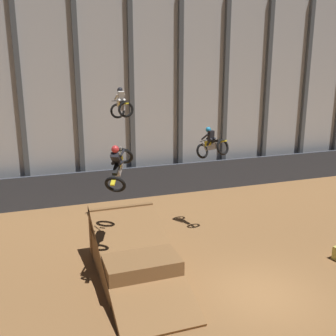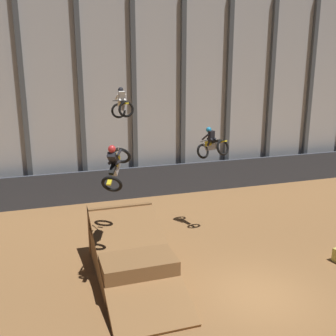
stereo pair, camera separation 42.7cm
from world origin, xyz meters
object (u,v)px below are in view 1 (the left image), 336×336
at_px(rider_bike_right_air, 212,144).
at_px(rider_bike_center_air, 121,105).
at_px(dirt_ramp, 132,253).
at_px(rider_bike_left_air, 118,165).

bearing_deg(rider_bike_right_air, rider_bike_center_air, 135.70).
distance_m(dirt_ramp, rider_bike_center_air, 7.06).
relative_size(rider_bike_center_air, rider_bike_right_air, 0.98).
relative_size(rider_bike_left_air, rider_bike_right_air, 1.01).
bearing_deg(rider_bike_left_air, rider_bike_center_air, 102.58).
xyz_separation_m(rider_bike_left_air, rider_bike_center_air, (1.35, 5.33, 1.51)).
height_order(rider_bike_center_air, rider_bike_right_air, rider_bike_center_air).
bearing_deg(rider_bike_left_air, dirt_ramp, 74.98).
relative_size(dirt_ramp, rider_bike_right_air, 3.39).
height_order(rider_bike_left_air, rider_bike_center_air, rider_bike_center_air).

